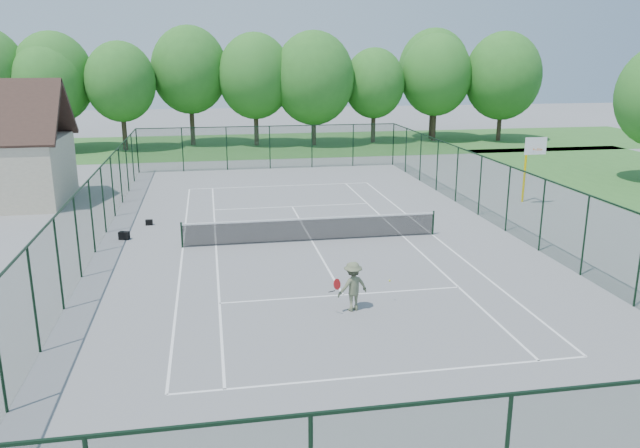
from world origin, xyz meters
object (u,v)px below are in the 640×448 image
at_px(basketball_goal, 531,157).
at_px(tennis_net, 312,228).
at_px(sports_bag_a, 124,236).
at_px(tennis_player, 353,286).

bearing_deg(basketball_goal, tennis_net, -159.08).
height_order(sports_bag_a, tennis_player, tennis_player).
bearing_deg(tennis_player, basketball_goal, 44.82).
bearing_deg(basketball_goal, sports_bag_a, -171.35).
distance_m(tennis_net, tennis_player, 7.69).
relative_size(basketball_goal, sports_bag_a, 8.36).
relative_size(tennis_net, sports_bag_a, 25.37).
bearing_deg(sports_bag_a, tennis_player, -32.06).
relative_size(tennis_net, basketball_goal, 3.04).
height_order(tennis_net, tennis_player, tennis_player).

